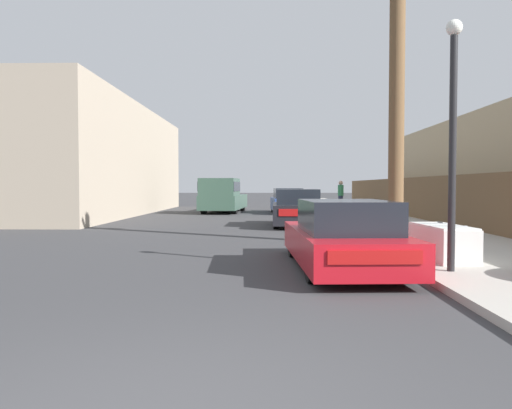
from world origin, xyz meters
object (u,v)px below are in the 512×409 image
pedestrian (341,195)px  parked_sports_car_red (343,237)px  discarded_fridge (442,242)px  car_parked_mid (297,209)px  car_parked_far (287,201)px  pickup_truck (222,196)px  street_lamp (453,124)px  utility_pole (397,95)px

pedestrian → parked_sports_car_red: bearing=-98.3°
discarded_fridge → car_parked_mid: (-2.22, 9.27, 0.21)m
parked_sports_car_red → car_parked_mid: bearing=88.5°
car_parked_far → pickup_truck: bearing=176.3°
street_lamp → pedestrian: 21.93m
car_parked_mid → car_parked_far: 9.28m
parked_sports_car_red → street_lamp: street_lamp is taller
utility_pole → pedestrian: size_ratio=4.22×
street_lamp → parked_sports_car_red: bearing=150.9°
discarded_fridge → pickup_truck: pickup_truck is taller
street_lamp → car_parked_far: bearing=95.3°
discarded_fridge → car_parked_mid: 9.53m
discarded_fridge → utility_pole: bearing=88.8°
utility_pole → street_lamp: 4.64m
parked_sports_car_red → pickup_truck: pickup_truck is taller
car_parked_mid → car_parked_far: bearing=91.0°
utility_pole → pickup_truck: bearing=110.4°
pickup_truck → car_parked_far: bearing=-177.1°
discarded_fridge → car_parked_far: size_ratio=0.40×
parked_sports_car_red → utility_pole: bearing=59.3°
parked_sports_car_red → utility_pole: 5.14m
car_parked_far → street_lamp: (1.86, -19.94, 1.87)m
parked_sports_car_red → car_parked_mid: 9.75m
utility_pole → pedestrian: bearing=86.1°
parked_sports_car_red → street_lamp: size_ratio=1.16×
car_parked_far → utility_pole: 15.95m
utility_pole → street_lamp: bearing=-93.0°
discarded_fridge → street_lamp: street_lamp is taller
pickup_truck → pedestrian: 7.19m
discarded_fridge → pedestrian: 20.47m
car_parked_far → pedestrian: 3.80m
discarded_fridge → parked_sports_car_red: size_ratio=0.40×
car_parked_far → pedestrian: bearing=27.6°
car_parked_mid → street_lamp: size_ratio=1.04×
discarded_fridge → parked_sports_car_red: parked_sports_car_red is taller
car_parked_far → pedestrian: pedestrian is taller
pickup_truck → utility_pole: bearing=114.5°
parked_sports_car_red → car_parked_mid: size_ratio=1.11×
discarded_fridge → utility_pole: utility_pole is taller
car_parked_far → car_parked_mid: bearing=-92.5°
car_parked_mid → car_parked_far: size_ratio=0.91×
car_parked_mid → parked_sports_car_red: bearing=-87.4°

